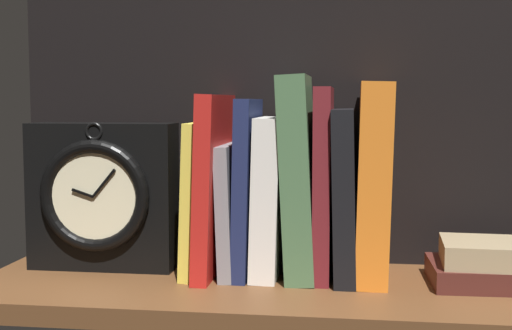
% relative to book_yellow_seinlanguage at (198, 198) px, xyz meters
% --- Properties ---
extents(ground_plane, '(0.78, 0.27, 0.03)m').
position_rel_book_yellow_seinlanguage_xyz_m(ground_plane, '(0.12, -0.04, -0.11)').
color(ground_plane, brown).
extents(back_panel, '(0.78, 0.01, 0.42)m').
position_rel_book_yellow_seinlanguage_xyz_m(back_panel, '(0.12, 0.09, 0.11)').
color(back_panel, black).
rests_on(back_panel, ground_plane).
extents(book_yellow_seinlanguage, '(0.02, 0.13, 0.20)m').
position_rel_book_yellow_seinlanguage_xyz_m(book_yellow_seinlanguage, '(0.00, 0.00, 0.00)').
color(book_yellow_seinlanguage, gold).
rests_on(book_yellow_seinlanguage, ground_plane).
extents(book_red_requiem, '(0.03, 0.17, 0.24)m').
position_rel_book_yellow_seinlanguage_xyz_m(book_red_requiem, '(0.02, 0.00, 0.02)').
color(book_red_requiem, red).
rests_on(book_red_requiem, ground_plane).
extents(book_gray_chess, '(0.02, 0.13, 0.17)m').
position_rel_book_yellow_seinlanguage_xyz_m(book_gray_chess, '(0.04, 0.00, -0.01)').
color(book_gray_chess, gray).
rests_on(book_gray_chess, ground_plane).
extents(book_navy_bierce, '(0.03, 0.13, 0.23)m').
position_rel_book_yellow_seinlanguage_xyz_m(book_navy_bierce, '(0.07, 0.00, 0.02)').
color(book_navy_bierce, '#192147').
rests_on(book_navy_bierce, ground_plane).
extents(book_white_catcher, '(0.04, 0.12, 0.21)m').
position_rel_book_yellow_seinlanguage_xyz_m(book_white_catcher, '(0.10, 0.00, 0.00)').
color(book_white_catcher, silver).
rests_on(book_white_catcher, ground_plane).
extents(book_green_romantic, '(0.05, 0.13, 0.26)m').
position_rel_book_yellow_seinlanguage_xyz_m(book_green_romantic, '(0.13, 0.00, 0.03)').
color(book_green_romantic, '#476B44').
rests_on(book_green_romantic, ground_plane).
extents(book_maroon_dawkins, '(0.02, 0.13, 0.25)m').
position_rel_book_yellow_seinlanguage_xyz_m(book_maroon_dawkins, '(0.17, 0.00, 0.02)').
color(book_maroon_dawkins, maroon).
rests_on(book_maroon_dawkins, ground_plane).
extents(book_black_skeptic, '(0.03, 0.14, 0.22)m').
position_rel_book_yellow_seinlanguage_xyz_m(book_black_skeptic, '(0.19, 0.00, 0.01)').
color(book_black_skeptic, black).
rests_on(book_black_skeptic, ground_plane).
extents(book_orange_pandolfini, '(0.05, 0.14, 0.25)m').
position_rel_book_yellow_seinlanguage_xyz_m(book_orange_pandolfini, '(0.23, 0.00, 0.03)').
color(book_orange_pandolfini, orange).
rests_on(book_orange_pandolfini, ground_plane).
extents(framed_clock, '(0.20, 0.07, 0.20)m').
position_rel_book_yellow_seinlanguage_xyz_m(framed_clock, '(-0.13, -0.00, 0.00)').
color(framed_clock, black).
rests_on(framed_clock, ground_plane).
extents(book_stack_side, '(0.16, 0.12, 0.06)m').
position_rel_book_yellow_seinlanguage_xyz_m(book_stack_side, '(0.38, -0.02, -0.07)').
color(book_stack_side, '#471E19').
rests_on(book_stack_side, ground_plane).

